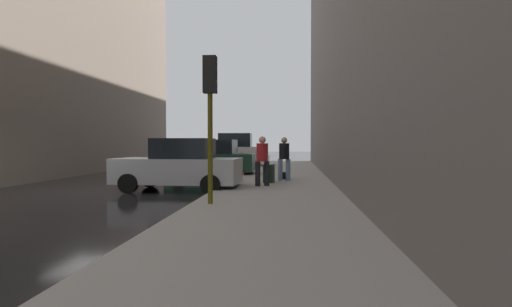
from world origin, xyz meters
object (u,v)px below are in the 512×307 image
Objects in this scene: fire_hydrant at (239,172)px; pedestrian_in_red_jacket at (262,158)px; pedestrian_in_jeans at (284,156)px; rolling_suitcase at (269,173)px; traffic_light at (210,97)px; parked_dark_green_sedan at (213,159)px; parked_silver_sedan at (179,166)px; parked_white_van at (233,152)px; duffel_bag at (283,175)px.

pedestrian_in_red_jacket is (1.02, -1.52, 0.61)m from fire_hydrant.
pedestrian_in_jeans is at bearing 14.50° from fire_hydrant.
pedestrian_in_jeans is 1.64× the size of rolling_suitcase.
pedestrian_in_jeans is (1.74, 0.45, 0.61)m from fire_hydrant.
traffic_light reaches higher than fire_hydrant.
parked_dark_green_sedan is 4.30m from fire_hydrant.
pedestrian_in_jeans is (3.54, -3.43, 0.26)m from parked_dark_green_sedan.
parked_white_van is at bearing 90.00° from parked_silver_sedan.
parked_dark_green_sedan is 9.87m from traffic_light.
duffel_bag is at bearing 93.10° from pedestrian_in_jeans.
parked_silver_sedan reaches higher than rolling_suitcase.
pedestrian_in_red_jacket reaches higher than fire_hydrant.
rolling_suitcase is at bearing -74.74° from parked_white_van.
pedestrian_in_red_jacket reaches higher than rolling_suitcase.
traffic_light is at bearing -101.82° from rolling_suitcase.
traffic_light is 2.11× the size of pedestrian_in_jeans.
duffel_bag is (3.50, -9.47, -0.74)m from parked_white_van.
fire_hydrant is 0.41× the size of pedestrian_in_jeans.
rolling_suitcase reaches higher than duffel_bag.
pedestrian_in_red_jacket is 2.94m from duffel_bag.
pedestrian_in_jeans reaches higher than duffel_bag.
parked_dark_green_sedan is 6.82m from parked_white_van.
traffic_light is at bearing -89.49° from fire_hydrant.
pedestrian_in_red_jacket is 3.89× the size of duffel_bag.
parked_white_van is (-0.00, 12.59, 0.18)m from parked_silver_sedan.
fire_hydrant is (1.80, -10.70, -0.54)m from parked_white_van.
pedestrian_in_jeans is at bearing 50.39° from rolling_suitcase.
pedestrian_in_jeans is 1.07m from rolling_suitcase.
parked_dark_green_sedan is 1.18× the size of traffic_light.
traffic_light is at bearing -103.53° from duffel_bag.
parked_white_van is 10.86m from fire_hydrant.
fire_hydrant is 1.90m from pedestrian_in_jeans.
traffic_light is at bearing -78.96° from parked_dark_green_sedan.
traffic_light is 2.11× the size of pedestrian_in_red_jacket.
parked_white_van is at bearing 90.00° from parked_dark_green_sedan.
parked_silver_sedan is 4.10× the size of rolling_suitcase.
pedestrian_in_jeans is at bearing 69.98° from pedestrian_in_red_jacket.
parked_silver_sedan reaches higher than duffel_bag.
pedestrian_in_red_jacket is (0.97, 4.10, -1.65)m from traffic_light.
rolling_suitcase is (1.18, -0.23, -0.01)m from fire_hydrant.
parked_dark_green_sedan reaches higher than fire_hydrant.
fire_hydrant is 0.41× the size of pedestrian_in_red_jacket.
pedestrian_in_red_jacket is (-0.72, -1.97, 0.00)m from pedestrian_in_jeans.
fire_hydrant is at bearing -65.09° from parked_dark_green_sedan.
parked_silver_sedan reaches higher than fire_hydrant.
pedestrian_in_red_jacket is at bearing -62.40° from parked_dark_green_sedan.
parked_silver_sedan is at bearing 116.48° from traffic_light.
parked_silver_sedan is 2.49× the size of pedestrian_in_jeans.
pedestrian_in_jeans reaches higher than parked_dark_green_sedan.
pedestrian_in_jeans reaches higher than parked_silver_sedan.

